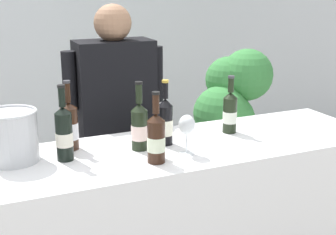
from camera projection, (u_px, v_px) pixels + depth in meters
The scene contains 11 objects.
wall_back at pixel (39, 24), 4.36m from camera, with size 8.00×0.10×2.80m, color silver.
wine_bottle_0 at pixel (230, 112), 2.45m from camera, with size 0.07×0.07×0.30m.
wine_bottle_2 at pixel (165, 122), 2.26m from camera, with size 0.07×0.07×0.32m.
wine_bottle_4 at pixel (156, 138), 2.04m from camera, with size 0.08×0.08×0.32m.
wine_bottle_5 at pixel (64, 133), 2.06m from camera, with size 0.08×0.08×0.34m.
wine_bottle_6 at pixel (139, 126), 2.19m from camera, with size 0.08×0.08×0.33m.
wine_bottle_7 at pixel (69, 126), 2.20m from camera, with size 0.08×0.08×0.33m.
wine_glass at pixel (187, 126), 2.13m from camera, with size 0.08×0.08×0.19m.
ice_bucket at pixel (12, 136), 2.05m from camera, with size 0.23×0.23×0.23m.
person_server at pixel (117, 146), 2.86m from camera, with size 0.61×0.24×1.66m.
potted_shrub at pixel (229, 114), 3.61m from camera, with size 0.64×0.50×1.29m.
Camera 1 is at (-0.68, -1.94, 1.77)m, focal length 50.14 mm.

